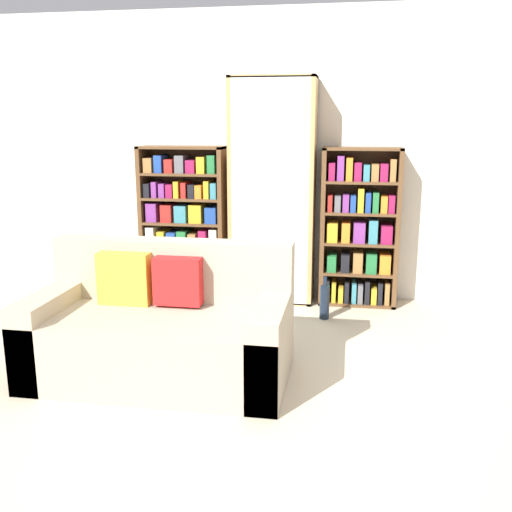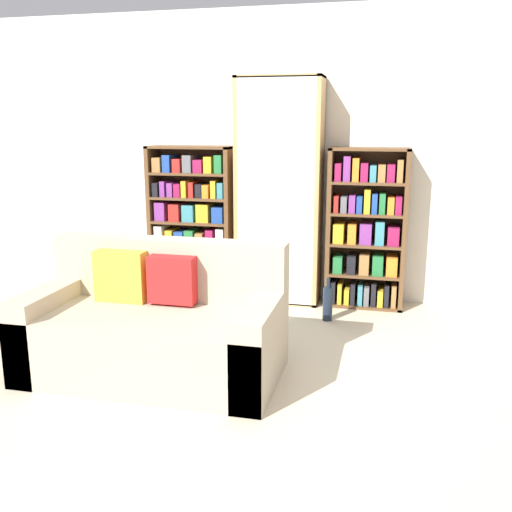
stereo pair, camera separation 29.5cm
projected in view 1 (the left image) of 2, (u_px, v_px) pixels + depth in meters
ground_plane at (229, 428)px, 3.21m from camera, size 16.00×16.00×0.00m
wall_back at (286, 157)px, 5.43m from camera, size 6.80×0.06×2.70m
couch at (162, 331)px, 3.82m from camera, size 1.70×0.86×0.88m
bookshelf_left at (184, 225)px, 5.54m from camera, size 0.82×0.32×1.46m
display_cabinet at (273, 193)px, 5.31m from camera, size 0.78×0.36×2.08m
bookshelf_right at (360, 230)px, 5.27m from camera, size 0.71×0.32×1.46m
wine_bottle at (325, 302)px, 4.95m from camera, size 0.08×0.08×0.38m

